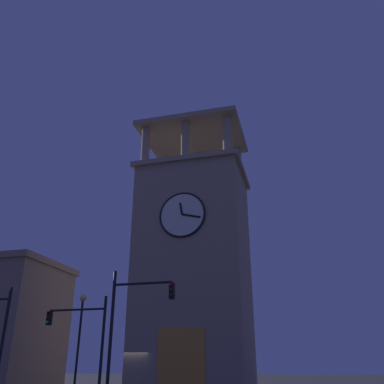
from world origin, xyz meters
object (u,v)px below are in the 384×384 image
object	(u,v)px
traffic_signal_far	(131,315)
street_lamp	(80,325)
traffic_signal_near	(83,331)
clocktower	(194,266)

from	to	relation	value
traffic_signal_far	street_lamp	world-z (taller)	traffic_signal_far
street_lamp	traffic_signal_near	bearing A→B (deg)	123.44
traffic_signal_near	traffic_signal_far	bearing A→B (deg)	144.40
clocktower	traffic_signal_near	bearing A→B (deg)	67.73
clocktower	street_lamp	xyz separation A→B (m)	(5.30, 7.29, -4.93)
clocktower	street_lamp	size ratio (longest dim) A/B	3.95
clocktower	traffic_signal_far	bearing A→B (deg)	90.61
clocktower	street_lamp	bearing A→B (deg)	53.98
traffic_signal_near	traffic_signal_far	distance (m)	4.94
street_lamp	clocktower	bearing A→B (deg)	-126.02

